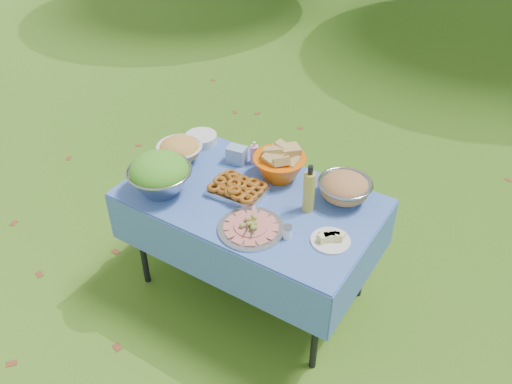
% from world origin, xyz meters
% --- Properties ---
extents(ground, '(80.00, 80.00, 0.00)m').
position_xyz_m(ground, '(0.00, 0.00, 0.00)').
color(ground, '#1C3E0B').
rests_on(ground, ground).
extents(picnic_table, '(1.46, 0.86, 0.76)m').
position_xyz_m(picnic_table, '(0.00, 0.00, 0.38)').
color(picnic_table, '#75A7E1').
rests_on(picnic_table, ground).
extents(salad_bowl, '(0.41, 0.41, 0.25)m').
position_xyz_m(salad_bowl, '(-0.47, -0.23, 0.88)').
color(salad_bowl, '#979BA0').
rests_on(salad_bowl, picnic_table).
extents(pasta_bowl_white, '(0.33, 0.33, 0.16)m').
position_xyz_m(pasta_bowl_white, '(-0.58, 0.08, 0.84)').
color(pasta_bowl_white, silver).
rests_on(pasta_bowl_white, picnic_table).
extents(plate_stack, '(0.21, 0.21, 0.06)m').
position_xyz_m(plate_stack, '(-0.59, 0.32, 0.79)').
color(plate_stack, silver).
rests_on(plate_stack, picnic_table).
extents(wipes_box, '(0.13, 0.10, 0.11)m').
position_xyz_m(wipes_box, '(-0.27, 0.25, 0.81)').
color(wipes_box, '#81A2C6').
rests_on(wipes_box, picnic_table).
extents(sanitizer_bottle, '(0.06, 0.06, 0.15)m').
position_xyz_m(sanitizer_bottle, '(-0.17, 0.30, 0.84)').
color(sanitizer_bottle, pink).
rests_on(sanitizer_bottle, picnic_table).
extents(bread_bowl, '(0.35, 0.35, 0.21)m').
position_xyz_m(bread_bowl, '(0.04, 0.26, 0.87)').
color(bread_bowl, '#E85A05').
rests_on(bread_bowl, picnic_table).
extents(pasta_bowl_steel, '(0.33, 0.33, 0.16)m').
position_xyz_m(pasta_bowl_steel, '(0.46, 0.27, 0.84)').
color(pasta_bowl_steel, '#979BA0').
rests_on(pasta_bowl_steel, picnic_table).
extents(fried_tray, '(0.33, 0.24, 0.07)m').
position_xyz_m(fried_tray, '(-0.08, -0.02, 0.80)').
color(fried_tray, silver).
rests_on(fried_tray, picnic_table).
extents(charcuterie_platter, '(0.42, 0.42, 0.08)m').
position_xyz_m(charcuterie_platter, '(0.15, -0.24, 0.80)').
color(charcuterie_platter, '#AEB0B6').
rests_on(charcuterie_platter, picnic_table).
extents(oil_bottle, '(0.09, 0.09, 0.30)m').
position_xyz_m(oil_bottle, '(0.33, 0.07, 0.91)').
color(oil_bottle, '#AEA135').
rests_on(oil_bottle, picnic_table).
extents(cheese_plate, '(0.26, 0.26, 0.06)m').
position_xyz_m(cheese_plate, '(0.56, -0.09, 0.79)').
color(cheese_plate, silver).
rests_on(cheese_plate, picnic_table).
extents(shaker, '(0.05, 0.05, 0.08)m').
position_xyz_m(shaker, '(0.35, -0.19, 0.80)').
color(shaker, white).
rests_on(shaker, picnic_table).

